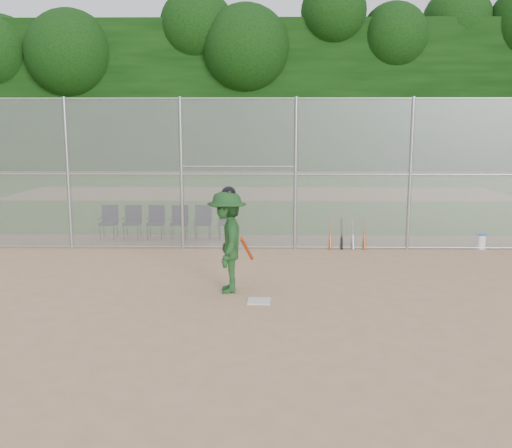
{
  "coord_description": "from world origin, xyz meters",
  "views": [
    {
      "loc": [
        0.18,
        -9.95,
        3.21
      ],
      "look_at": [
        0.0,
        2.5,
        1.1
      ],
      "focal_mm": 40.0,
      "sensor_mm": 36.0,
      "label": 1
    }
  ],
  "objects_px": {
    "home_plate": "(259,301)",
    "chair_0": "(108,222)",
    "batter_at_plate": "(227,241)",
    "water_cooler": "(480,241)"
  },
  "relations": [
    {
      "from": "batter_at_plate",
      "to": "home_plate",
      "type": "bearing_deg",
      "value": -46.83
    },
    {
      "from": "home_plate",
      "to": "water_cooler",
      "type": "xyz_separation_m",
      "value": [
        5.9,
        4.82,
        0.2
      ]
    },
    {
      "from": "batter_at_plate",
      "to": "chair_0",
      "type": "relative_size",
      "value": 2.18
    },
    {
      "from": "home_plate",
      "to": "chair_0",
      "type": "relative_size",
      "value": 0.44
    },
    {
      "from": "home_plate",
      "to": "water_cooler",
      "type": "distance_m",
      "value": 7.62
    },
    {
      "from": "water_cooler",
      "to": "chair_0",
      "type": "bearing_deg",
      "value": 173.11
    },
    {
      "from": "home_plate",
      "to": "batter_at_plate",
      "type": "relative_size",
      "value": 0.2
    },
    {
      "from": "home_plate",
      "to": "chair_0",
      "type": "xyz_separation_m",
      "value": [
        -4.46,
        6.07,
        0.47
      ]
    },
    {
      "from": "home_plate",
      "to": "water_cooler",
      "type": "height_order",
      "value": "water_cooler"
    },
    {
      "from": "home_plate",
      "to": "chair_0",
      "type": "bearing_deg",
      "value": 126.27
    }
  ]
}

